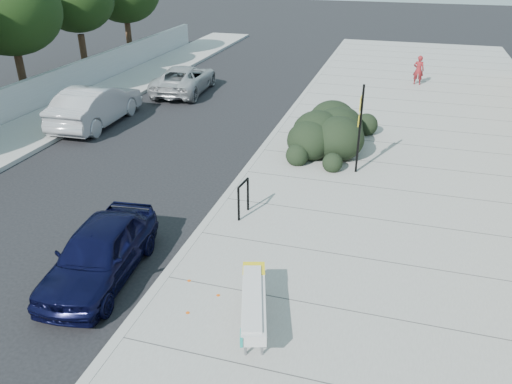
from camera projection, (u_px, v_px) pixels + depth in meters
ground at (199, 237)px, 13.01m from camera, size 120.00×120.00×0.00m
sidewalk_near at (422, 181)px, 15.85m from camera, size 11.20×50.00×0.15m
sidewalk_far at (23, 135)px, 19.66m from camera, size 3.00×50.00×0.15m
curb_near at (253, 162)px, 17.26m from camera, size 0.22×50.00×0.17m
curb_far at (56, 139)px, 19.28m from camera, size 0.22×50.00×0.17m
tree_far_d at (8, 10)px, 22.00m from camera, size 4.60×4.60×6.16m
bench at (254, 301)px, 9.63m from camera, size 1.07×2.31×0.68m
bike_rack at (243, 195)px, 13.48m from camera, size 0.13×0.69×1.01m
sign_post at (360, 124)px, 15.62m from camera, size 0.10×0.33×2.89m
hedge at (336, 125)px, 17.93m from camera, size 3.58×4.95×1.67m
sedan_navy at (100, 252)px, 11.18m from camera, size 1.94×4.02×1.32m
wagon_silver at (96, 105)px, 20.71m from camera, size 1.92×5.05×1.64m
suv_silver at (184, 79)px, 25.23m from camera, size 2.66×5.06×1.36m
pedestrian at (418, 70)px, 26.05m from camera, size 0.58×0.40×1.50m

